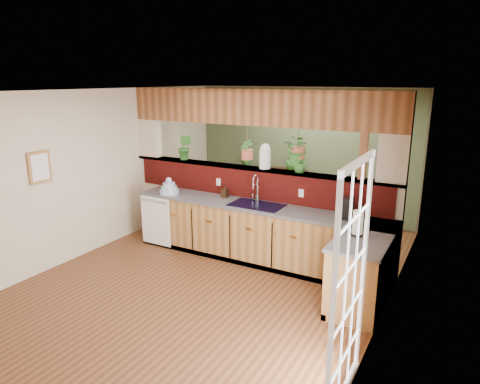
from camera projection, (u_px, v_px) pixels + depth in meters
The scene contains 28 objects.
ground at pixel (209, 281), 6.00m from camera, with size 4.60×7.00×0.01m, color #59321B.
ceiling at pixel (205, 91), 5.33m from camera, with size 4.60×7.00×0.01m, color brown.
wall_back at pixel (302, 153), 8.62m from camera, with size 4.60×0.02×2.60m, color beige.
wall_left at pixel (85, 174), 6.74m from camera, with size 0.02×7.00×2.60m, color beige.
wall_right at pixel (386, 219), 4.58m from camera, with size 0.02×7.00×2.60m, color beige.
pass_through_partition at pixel (255, 180), 6.81m from camera, with size 4.60×0.21×2.60m.
pass_through_ledge at pixel (254, 169), 6.78m from camera, with size 4.60×0.21×0.04m, color brown.
header_beam at pixel (254, 107), 6.54m from camera, with size 4.60×0.15×0.55m, color brown.
sage_backwall at pixel (302, 153), 8.60m from camera, with size 4.55×0.02×2.55m, color #4F6041.
countertop at pixel (289, 242), 6.22m from camera, with size 4.14×1.52×0.90m.
dishwasher at pixel (156, 221), 7.13m from camera, with size 0.58×0.03×0.82m.
navy_sink at pixel (257, 210), 6.49m from camera, with size 0.82×0.50×0.18m.
french_door at pixel (350, 290), 3.56m from camera, with size 0.06×1.02×2.16m, color white.
framed_print at pixel (40, 167), 5.99m from camera, with size 0.04×0.35×0.45m.
faucet at pixel (256, 187), 6.59m from camera, with size 0.19×0.19×0.44m.
dish_stack at pixel (169, 189), 7.08m from camera, with size 0.32×0.32×0.28m.
soap_dispenser at pixel (225, 191), 6.86m from camera, with size 0.09×0.10×0.21m, color #362313.
coffee_maker at pixel (347, 209), 5.84m from camera, with size 0.15×0.25×0.27m.
paper_towel at pixel (358, 223), 5.18m from camera, with size 0.16×0.16×0.33m.
glass_jar at pixel (265, 156), 6.64m from camera, with size 0.18×0.18×0.39m.
ledge_plant_left at pixel (185, 147), 7.35m from camera, with size 0.24×0.20×0.44m, color #2A6222.
ledge_plant_right at pixel (300, 161), 6.37m from camera, with size 0.20×0.20×0.36m, color #2A6222.
hanging_plant_a at pixel (247, 144), 6.74m from camera, with size 0.24×0.20×0.54m.
hanging_plant_b at pixel (298, 137), 6.30m from camera, with size 0.46×0.43×0.56m.
shelving_console at pixel (271, 191), 8.87m from camera, with size 1.43×0.38×0.95m, color black.
shelf_plant_a at pixel (244, 155), 9.00m from camera, with size 0.22×0.15×0.42m, color #2A6222.
shelf_plant_b at pixel (293, 157), 8.47m from camera, with size 0.30×0.30×0.53m, color #2A6222.
floor_plant at pixel (330, 224), 7.13m from camera, with size 0.72×0.62×0.80m, color #2A6222.
Camera 1 is at (3.04, -4.57, 2.76)m, focal length 32.00 mm.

